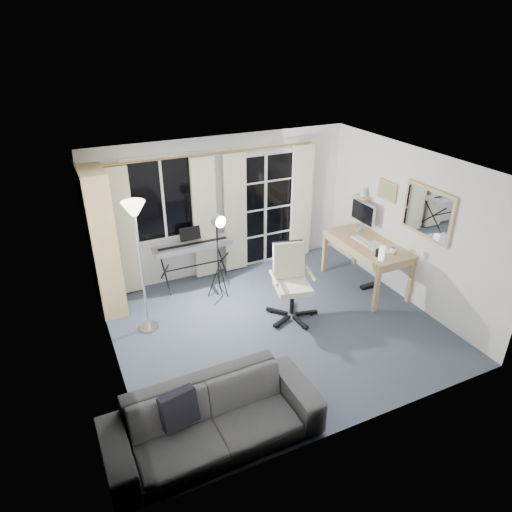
% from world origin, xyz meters
% --- Properties ---
extents(floor, '(4.50, 4.00, 0.02)m').
position_xyz_m(floor, '(0.00, 0.00, -0.01)').
color(floor, '#353E4D').
rests_on(floor, ground).
extents(window, '(1.20, 0.08, 1.40)m').
position_xyz_m(window, '(-1.05, 1.97, 1.50)').
color(window, white).
rests_on(window, floor).
extents(french_door, '(1.32, 0.09, 2.11)m').
position_xyz_m(french_door, '(0.75, 1.97, 1.03)').
color(french_door, white).
rests_on(french_door, floor).
extents(curtains, '(3.60, 0.07, 2.13)m').
position_xyz_m(curtains, '(-0.14, 1.88, 1.09)').
color(curtains, gold).
rests_on(curtains, floor).
extents(bookshelf, '(0.37, 1.03, 2.21)m').
position_xyz_m(bookshelf, '(-2.13, 1.70, 1.05)').
color(bookshelf, tan).
rests_on(bookshelf, floor).
extents(torchiere_lamp, '(0.37, 0.37, 1.95)m').
position_xyz_m(torchiere_lamp, '(-1.71, 0.78, 1.57)').
color(torchiere_lamp, '#B2B2B7').
rests_on(torchiere_lamp, floor).
extents(keyboard_piano, '(1.30, 0.63, 0.94)m').
position_xyz_m(keyboard_piano, '(-0.69, 1.70, 0.72)').
color(keyboard_piano, black).
rests_on(keyboard_piano, floor).
extents(studio_light, '(0.33, 0.33, 1.47)m').
position_xyz_m(studio_light, '(-0.45, 1.11, 1.18)').
color(studio_light, black).
rests_on(studio_light, floor).
extents(office_chair, '(0.79, 0.78, 1.14)m').
position_xyz_m(office_chair, '(0.34, 0.26, 0.67)').
color(office_chair, black).
rests_on(office_chair, floor).
extents(desk, '(0.76, 1.51, 0.81)m').
position_xyz_m(desk, '(1.88, 0.45, 0.71)').
color(desk, tan).
rests_on(desk, floor).
extents(monitor, '(0.19, 0.58, 0.51)m').
position_xyz_m(monitor, '(2.08, 0.90, 1.11)').
color(monitor, silver).
rests_on(monitor, desk).
extents(desk_clutter, '(0.47, 0.92, 1.02)m').
position_xyz_m(desk_clutter, '(1.81, 0.21, 0.63)').
color(desk_clutter, white).
rests_on(desk_clutter, desk).
extents(mug, '(0.13, 0.11, 0.13)m').
position_xyz_m(mug, '(1.98, -0.05, 0.87)').
color(mug, silver).
rests_on(mug, desk).
extents(wall_mirror, '(0.04, 0.94, 0.74)m').
position_xyz_m(wall_mirror, '(2.22, -0.35, 1.55)').
color(wall_mirror, tan).
rests_on(wall_mirror, floor).
extents(framed_print, '(0.03, 0.42, 0.32)m').
position_xyz_m(framed_print, '(2.23, 0.55, 1.60)').
color(framed_print, tan).
rests_on(framed_print, floor).
extents(wall_shelf, '(0.16, 0.30, 0.18)m').
position_xyz_m(wall_shelf, '(2.16, 1.05, 1.41)').
color(wall_shelf, tan).
rests_on(wall_shelf, floor).
extents(sofa, '(2.24, 0.69, 0.87)m').
position_xyz_m(sofa, '(-1.56, -1.55, 0.44)').
color(sofa, '#333436').
rests_on(sofa, floor).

